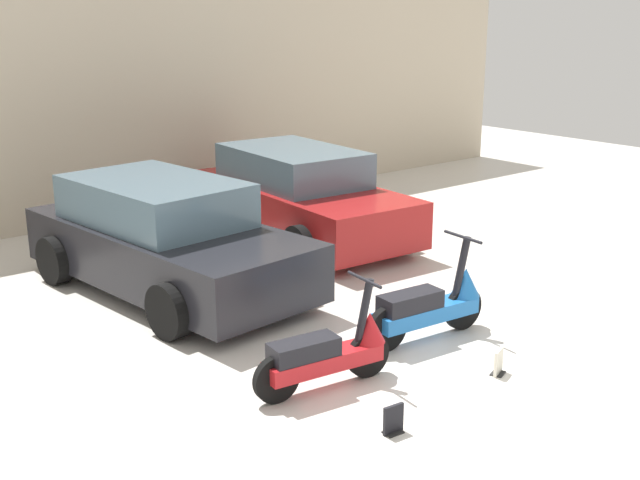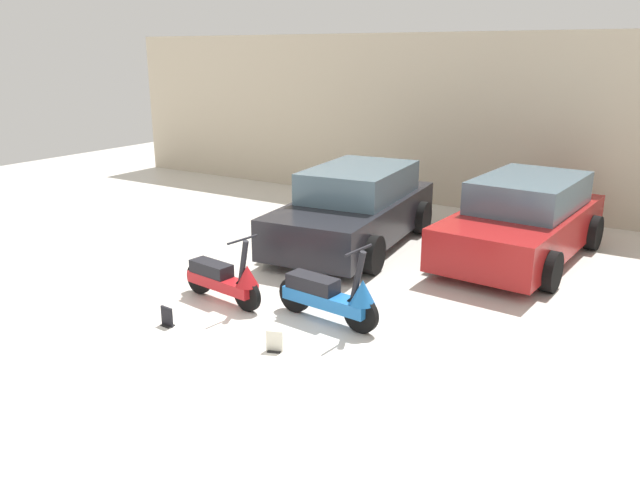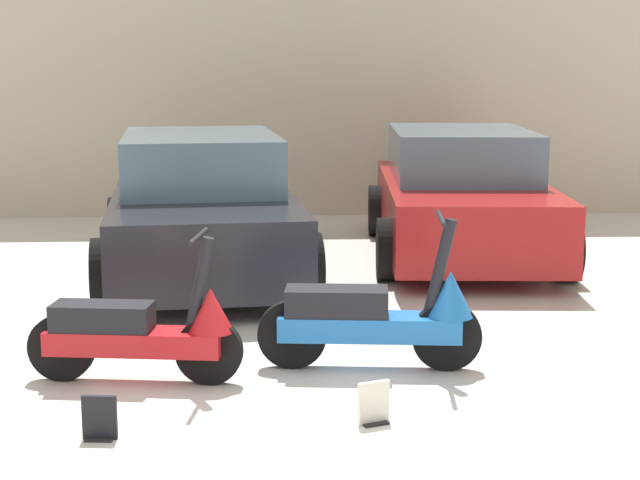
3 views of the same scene
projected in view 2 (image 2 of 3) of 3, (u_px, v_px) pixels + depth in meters
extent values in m
plane|color=silver|center=(235.00, 342.00, 7.63)|extent=(28.00, 28.00, 0.00)
cube|color=beige|center=(469.00, 123.00, 13.61)|extent=(19.60, 0.12, 3.81)
cylinder|color=black|center=(247.00, 295.00, 8.49)|extent=(0.46, 0.14, 0.46)
cylinder|color=black|center=(199.00, 278.00, 9.10)|extent=(0.46, 0.14, 0.46)
cube|color=#B2191E|center=(222.00, 283.00, 8.78)|extent=(1.22, 0.43, 0.16)
cube|color=black|center=(211.00, 268.00, 8.86)|extent=(0.70, 0.35, 0.18)
cylinder|color=black|center=(243.00, 262.00, 8.39)|extent=(0.22, 0.10, 0.65)
cylinder|color=black|center=(242.00, 240.00, 8.29)|extent=(0.10, 0.53, 0.03)
cone|color=#B2191E|center=(247.00, 276.00, 8.39)|extent=(0.34, 0.34, 0.30)
cylinder|color=black|center=(361.00, 314.00, 7.82)|extent=(0.49, 0.13, 0.49)
cylinder|color=black|center=(295.00, 295.00, 8.46)|extent=(0.49, 0.13, 0.49)
cube|color=#1E66B2|center=(327.00, 300.00, 8.12)|extent=(1.30, 0.42, 0.17)
cube|color=black|center=(313.00, 283.00, 8.20)|extent=(0.74, 0.35, 0.19)
cylinder|color=black|center=(358.00, 277.00, 7.72)|extent=(0.23, 0.10, 0.69)
cylinder|color=black|center=(358.00, 250.00, 7.61)|extent=(0.09, 0.57, 0.03)
cone|color=#1E66B2|center=(363.00, 292.00, 7.72)|extent=(0.36, 0.36, 0.32)
cube|color=black|center=(353.00, 217.00, 11.31)|extent=(2.14, 4.30, 0.69)
cube|color=slate|center=(359.00, 182.00, 11.34)|extent=(1.75, 2.46, 0.54)
cylinder|color=black|center=(373.00, 255.00, 9.88)|extent=(0.28, 0.65, 0.63)
cylinder|color=black|center=(275.00, 240.00, 10.65)|extent=(0.28, 0.65, 0.63)
cylinder|color=black|center=(422.00, 218.00, 12.09)|extent=(0.28, 0.65, 0.63)
cylinder|color=black|center=(338.00, 208.00, 12.85)|extent=(0.28, 0.65, 0.63)
cube|color=maroon|center=(521.00, 230.00, 10.57)|extent=(1.97, 4.17, 0.68)
cube|color=slate|center=(530.00, 192.00, 10.58)|extent=(1.64, 2.37, 0.53)
cylinder|color=black|center=(550.00, 271.00, 9.16)|extent=(0.25, 0.63, 0.62)
cylinder|color=black|center=(441.00, 250.00, 10.15)|extent=(0.25, 0.63, 0.62)
cylinder|color=black|center=(593.00, 233.00, 11.11)|extent=(0.25, 0.63, 0.62)
cylinder|color=black|center=(498.00, 218.00, 12.10)|extent=(0.25, 0.63, 0.62)
cube|color=black|center=(168.00, 325.00, 8.08)|extent=(0.17, 0.13, 0.01)
cube|color=black|center=(167.00, 316.00, 8.04)|extent=(0.20, 0.05, 0.26)
cube|color=black|center=(275.00, 350.00, 7.40)|extent=(0.19, 0.17, 0.01)
cube|color=silver|center=(274.00, 341.00, 7.36)|extent=(0.20, 0.10, 0.26)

